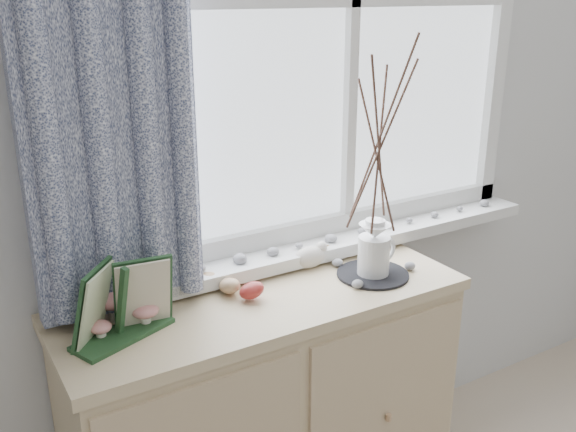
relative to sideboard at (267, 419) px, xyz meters
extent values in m
cube|color=silver|center=(0.15, 0.25, 0.87)|extent=(4.00, 0.04, 2.60)
cube|color=white|center=(0.45, 0.25, 1.22)|extent=(1.30, 0.01, 1.40)
cube|color=silver|center=(0.45, 0.17, 0.45)|extent=(1.45, 0.16, 0.04)
cube|color=tan|center=(0.00, 0.01, -0.02)|extent=(1.17, 0.43, 0.81)
cube|color=tan|center=(0.00, 0.01, 0.41)|extent=(1.20, 0.45, 0.03)
cube|color=#C7AA89|center=(0.29, -0.22, -0.02)|extent=(0.55, 0.01, 0.75)
cylinder|color=white|center=(-0.41, 0.08, 0.46)|extent=(0.03, 0.03, 0.07)
ellipsoid|color=#A90705|center=(-0.41, 0.08, 0.49)|extent=(0.11, 0.11, 0.06)
cylinder|color=white|center=(-0.35, 0.01, 0.45)|extent=(0.03, 0.03, 0.05)
ellipsoid|color=#A90705|center=(-0.35, 0.01, 0.47)|extent=(0.07, 0.07, 0.04)
cylinder|color=white|center=(-0.47, 0.00, 0.44)|extent=(0.03, 0.03, 0.04)
ellipsoid|color=#A90705|center=(-0.47, 0.00, 0.46)|extent=(0.06, 0.06, 0.03)
ellipsoid|color=tan|center=(-0.08, 0.06, 0.45)|extent=(0.06, 0.05, 0.07)
ellipsoid|color=tan|center=(-0.12, 0.13, 0.45)|extent=(0.06, 0.05, 0.07)
ellipsoid|color=maroon|center=(-0.04, 0.00, 0.45)|extent=(0.06, 0.05, 0.07)
cylinder|color=black|center=(0.35, -0.05, 0.43)|extent=(0.22, 0.22, 0.01)
cylinder|color=silver|center=(0.35, -0.05, 0.49)|extent=(0.12, 0.12, 0.12)
cone|color=silver|center=(0.35, -0.05, 0.57)|extent=(0.10, 0.10, 0.04)
cylinder|color=silver|center=(0.35, -0.05, 0.59)|extent=(0.06, 0.06, 0.03)
torus|color=silver|center=(0.41, -0.05, 0.50)|extent=(0.07, 0.03, 0.07)
ellipsoid|color=gray|center=(0.26, -0.09, 0.44)|extent=(0.04, 0.03, 0.03)
ellipsoid|color=gray|center=(0.30, 0.07, 0.44)|extent=(0.04, 0.03, 0.03)
ellipsoid|color=gray|center=(0.48, -0.07, 0.44)|extent=(0.04, 0.03, 0.03)
camera|label=1|loc=(-0.80, -1.46, 1.26)|focal=40.00mm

